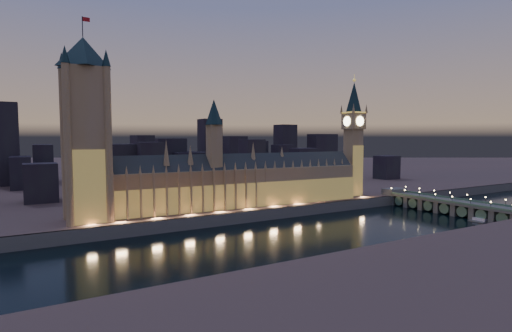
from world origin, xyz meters
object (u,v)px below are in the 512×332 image
river_boat (492,217)px  victoria_tower (85,121)px  palace_of_westminster (238,182)px  westminster_bridge (443,205)px  elizabeth_tower (354,128)px

river_boat → victoria_tower: bearing=159.2°
palace_of_westminster → river_boat: 187.04m
victoria_tower → westminster_bridge: size_ratio=1.09×
palace_of_westminster → elizabeth_tower: size_ratio=1.91×
palace_of_westminster → victoria_tower: (-103.69, 0.17, 42.53)m
victoria_tower → palace_of_westminster: bearing=-0.1°
victoria_tower → river_boat: victoria_tower is taller
victoria_tower → westminster_bridge: 267.64m
elizabeth_tower → victoria_tower: bearing=180.0°
victoria_tower → westminster_bridge: (251.79, -65.37, -62.92)m
river_boat → westminster_bridge: bearing=104.7°
palace_of_westminster → elizabeth_tower: 121.27m
palace_of_westminster → river_boat: (156.91, -98.73, -24.81)m
westminster_bridge → river_boat: 34.95m
victoria_tower → elizabeth_tower: size_ratio=1.16×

